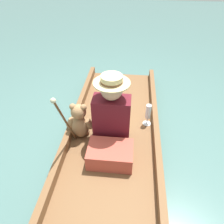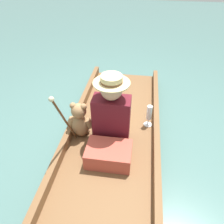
% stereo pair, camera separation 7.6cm
% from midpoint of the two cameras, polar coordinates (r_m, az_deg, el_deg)
% --- Properties ---
extents(ground_plane, '(16.00, 16.00, 0.00)m').
position_cam_midpoint_polar(ground_plane, '(2.60, -0.35, -6.37)').
color(ground_plane, '#476B66').
extents(punt_boat, '(1.00, 2.65, 0.23)m').
position_cam_midpoint_polar(punt_boat, '(2.55, -0.36, -5.19)').
color(punt_boat, brown).
rests_on(punt_boat, ground_plane).
extents(seat_cushion, '(0.43, 0.30, 0.17)m').
position_cam_midpoint_polar(seat_cushion, '(2.13, -1.49, -11.01)').
color(seat_cushion, '#B24738').
rests_on(seat_cushion, punt_boat).
extents(seated_person, '(0.37, 0.70, 0.77)m').
position_cam_midpoint_polar(seated_person, '(2.26, -0.85, -0.30)').
color(seated_person, white).
rests_on(seated_person, punt_boat).
extents(teddy_bear, '(0.30, 0.18, 0.43)m').
position_cam_midpoint_polar(teddy_bear, '(2.33, -9.34, -2.54)').
color(teddy_bear, '#9E754C').
rests_on(teddy_bear, punt_boat).
extents(wine_glass, '(0.10, 0.10, 0.27)m').
position_cam_midpoint_polar(wine_glass, '(2.51, 8.57, -0.21)').
color(wine_glass, silver).
rests_on(wine_glass, punt_boat).
extents(walking_cane, '(0.04, 0.42, 0.79)m').
position_cam_midpoint_polar(walking_cane, '(1.98, -13.41, -1.89)').
color(walking_cane, brown).
rests_on(walking_cane, punt_boat).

